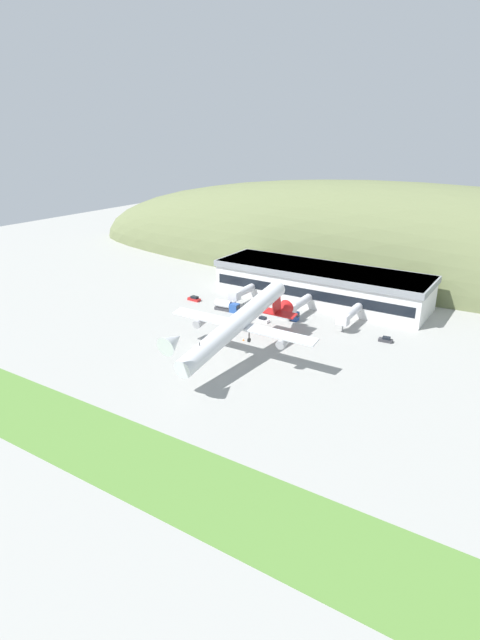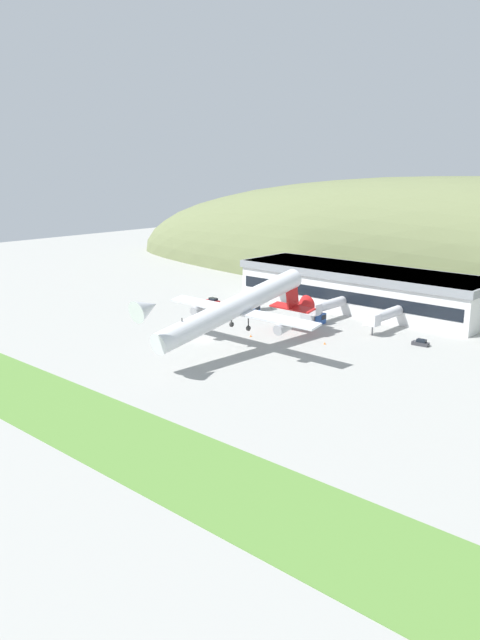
% 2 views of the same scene
% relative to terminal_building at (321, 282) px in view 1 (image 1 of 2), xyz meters
% --- Properties ---
extents(ground_plane, '(424.29, 424.29, 0.00)m').
position_rel_terminal_building_xyz_m(ground_plane, '(-9.84, -54.27, -6.50)').
color(ground_plane, '#9E9E99').
extents(grass_strip_foreground, '(381.86, 17.81, 0.08)m').
position_rel_terminal_building_xyz_m(grass_strip_foreground, '(-9.84, -100.19, -6.46)').
color(grass_strip_foreground, '#568438').
rests_on(grass_strip_foreground, ground_plane).
extents(hill_backdrop, '(319.43, 65.32, 73.19)m').
position_rel_terminal_building_xyz_m(hill_backdrop, '(12.59, 46.40, -6.50)').
color(hill_backdrop, '#667047').
rests_on(hill_backdrop, ground_plane).
extents(terminal_building, '(73.28, 22.51, 11.48)m').
position_rel_terminal_building_xyz_m(terminal_building, '(0.00, 0.00, 0.00)').
color(terminal_building, silver).
rests_on(terminal_building, ground_plane).
extents(jetway_0, '(3.38, 12.77, 5.43)m').
position_rel_terminal_building_xyz_m(jetway_0, '(-20.85, -17.83, -2.51)').
color(jetway_0, silver).
rests_on(jetway_0, ground_plane).
extents(jetway_1, '(3.38, 15.11, 5.43)m').
position_rel_terminal_building_xyz_m(jetway_1, '(0.70, -19.07, -2.51)').
color(jetway_1, silver).
rests_on(jetway_1, ground_plane).
extents(jetway_2, '(3.38, 14.75, 5.43)m').
position_rel_terminal_building_xyz_m(jetway_2, '(17.59, -18.88, -2.51)').
color(jetway_2, silver).
rests_on(jetway_2, ground_plane).
extents(cargo_airplane, '(41.35, 54.80, 13.48)m').
position_rel_terminal_building_xyz_m(cargo_airplane, '(1.86, -55.12, 3.27)').
color(cargo_airplane, silver).
extents(service_car_0, '(3.85, 2.02, 1.58)m').
position_rel_terminal_building_xyz_m(service_car_0, '(-6.03, -28.71, -5.85)').
color(service_car_0, silver).
rests_on(service_car_0, ground_plane).
extents(service_car_1, '(4.65, 2.08, 1.63)m').
position_rel_terminal_building_xyz_m(service_car_1, '(-36.16, -23.84, -5.83)').
color(service_car_1, '#B21E1E').
rests_on(service_car_1, ground_plane).
extents(service_car_2, '(3.90, 1.90, 1.51)m').
position_rel_terminal_building_xyz_m(service_car_2, '(30.44, -23.87, -5.88)').
color(service_car_2, '#333338').
rests_on(service_car_2, ground_plane).
extents(fuel_truck, '(6.92, 2.29, 3.11)m').
position_rel_terminal_building_xyz_m(fuel_truck, '(-0.78, -22.42, -5.00)').
color(fuel_truck, '#264C99').
rests_on(fuel_truck, ground_plane).
extents(box_truck, '(8.48, 3.10, 3.36)m').
position_rel_terminal_building_xyz_m(box_truck, '(-21.04, -26.26, -4.90)').
color(box_truck, '#264C99').
rests_on(box_truck, ground_plane).
extents(traffic_cone_0, '(0.52, 0.52, 0.58)m').
position_rel_terminal_building_xyz_m(traffic_cone_0, '(-3.38, -44.25, -6.22)').
color(traffic_cone_0, orange).
rests_on(traffic_cone_0, ground_plane).
extents(traffic_cone_1, '(0.52, 0.52, 0.58)m').
position_rel_terminal_building_xyz_m(traffic_cone_1, '(13.54, -37.68, -6.22)').
color(traffic_cone_1, orange).
rests_on(traffic_cone_1, ground_plane).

